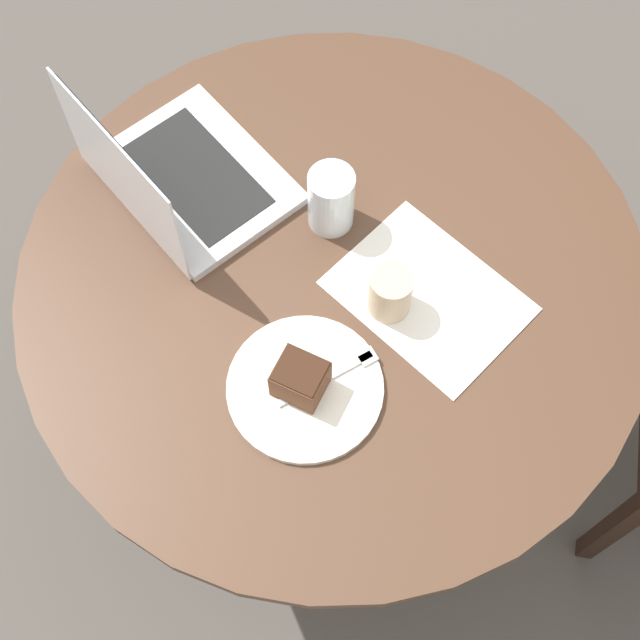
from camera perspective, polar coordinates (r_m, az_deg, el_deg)
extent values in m
plane|color=#4C4742|center=(2.20, 0.62, -6.68)|extent=(12.00, 12.00, 0.00)
cylinder|color=#4C3323|center=(2.19, 0.62, -6.59)|extent=(0.57, 0.57, 0.02)
cylinder|color=#4C3323|center=(1.84, 0.73, -2.87)|extent=(0.11, 0.11, 0.72)
cylinder|color=#4C3323|center=(1.51, 0.90, 2.61)|extent=(1.07, 1.07, 0.03)
cube|color=black|center=(2.00, 18.15, -12.59)|extent=(0.05, 0.05, 0.44)
cube|color=black|center=(2.13, 18.59, -2.56)|extent=(0.05, 0.05, 0.44)
cube|color=white|center=(1.48, 6.95, 1.55)|extent=(0.37, 0.34, 0.00)
cylinder|color=silver|center=(1.40, -0.97, -4.38)|extent=(0.25, 0.25, 0.01)
cube|color=brown|center=(1.37, -1.27, -3.80)|extent=(0.10, 0.10, 0.06)
cube|color=#351E13|center=(1.33, -1.30, -3.25)|extent=(0.10, 0.10, 0.00)
cube|color=silver|center=(1.40, 0.33, -3.78)|extent=(0.05, 0.17, 0.00)
cube|color=silver|center=(1.41, 2.89, -2.40)|extent=(0.03, 0.03, 0.00)
cylinder|color=#C6AD89|center=(1.43, 4.52, 1.74)|extent=(0.07, 0.07, 0.09)
cylinder|color=silver|center=(1.50, 0.71, 7.72)|extent=(0.08, 0.08, 0.12)
cube|color=silver|center=(1.60, -7.86, 8.98)|extent=(0.39, 0.35, 0.02)
cube|color=black|center=(1.59, -7.91, 9.18)|extent=(0.30, 0.23, 0.00)
cube|color=silver|center=(1.47, -12.59, 8.91)|extent=(0.30, 0.12, 0.23)
cube|color=black|center=(1.47, -12.46, 9.00)|extent=(0.28, 0.11, 0.21)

